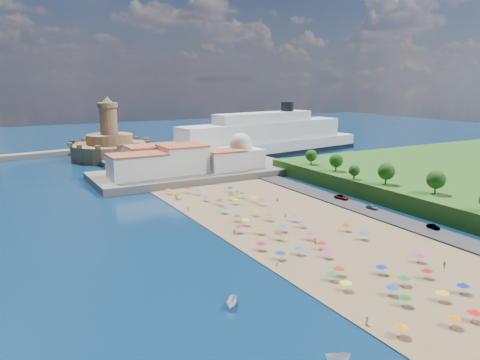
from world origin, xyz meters
TOP-DOWN VIEW (x-y plane):
  - ground at (0.00, 0.00)m, footprint 700.00×700.00m
  - terrace at (10.00, 73.00)m, footprint 90.00×36.00m
  - jetty at (-12.00, 108.00)m, footprint 18.00×70.00m
  - waterfront_buildings at (-3.05, 73.64)m, footprint 57.00×29.00m
  - domed_building at (30.00, 71.00)m, footprint 16.00×16.00m
  - fortress at (-12.00, 138.00)m, footprint 40.00×40.00m
  - cruise_ship at (65.52, 108.83)m, footprint 133.14×39.22m
  - beach_parasols at (-1.57, -11.17)m, footprint 31.39×114.77m
  - beachgoers at (-1.68, 1.27)m, footprint 33.29×97.35m
  - moored_boats at (-31.10, -48.41)m, footprint 9.49×26.72m
  - parked_cars at (36.00, -0.89)m, footprint 3.20×42.47m
  - hillside_trees at (48.96, -4.23)m, footprint 14.62×108.22m

SIDE VIEW (x-z plane):
  - ground at x=0.00m, z-range 0.00..0.00m
  - moored_boats at x=-31.10m, z-range -0.04..1.59m
  - beachgoers at x=-1.68m, z-range 0.20..2.03m
  - jetty at x=-12.00m, z-range 0.00..2.40m
  - parked_cars at x=36.00m, z-range 0.65..2.09m
  - terrace at x=10.00m, z-range 0.00..3.00m
  - beach_parasols at x=-1.57m, z-range 1.05..3.25m
  - fortress at x=-12.00m, z-range -9.52..22.88m
  - waterfront_buildings at x=-3.05m, z-range 2.38..13.38m
  - cruise_ship at x=65.52m, z-range -5.86..22.89m
  - domed_building at x=30.00m, z-range 1.47..16.47m
  - hillside_trees at x=48.96m, z-range 6.28..13.82m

